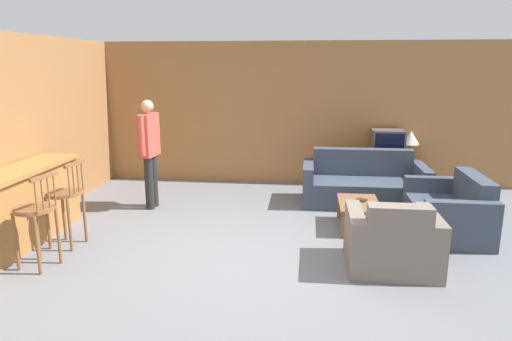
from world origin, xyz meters
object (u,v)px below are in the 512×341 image
object	(u,v)px
table_lamp	(411,138)
person_by_window	(149,148)
couch_far	(363,185)
coffee_table	(359,206)
book_on_table	(361,200)
bar_chair_mid	(66,199)
tv	(387,145)
armchair_near	(392,243)
bar_chair_near	(36,216)
tv_unit	(385,175)
loveseat_right	(450,212)

from	to	relation	value
table_lamp	person_by_window	size ratio (longest dim) A/B	0.31
couch_far	coffee_table	bearing A→B (deg)	-99.29
book_on_table	bar_chair_mid	bearing A→B (deg)	-162.87
table_lamp	tv	bearing A→B (deg)	-179.56
book_on_table	table_lamp	size ratio (longest dim) A/B	0.35
armchair_near	tv	distance (m)	3.37
bar_chair_near	tv	size ratio (longest dim) A/B	1.92
tv	book_on_table	distance (m)	2.12
bar_chair_near	table_lamp	xyz separation A→B (m)	(4.69, 3.72, 0.34)
coffee_table	tv_unit	xyz separation A→B (m)	(0.67, 2.05, -0.03)
bar_chair_mid	couch_far	xyz separation A→B (m)	(3.81, 2.24, -0.30)
table_lamp	armchair_near	bearing A→B (deg)	-104.21
bar_chair_mid	loveseat_right	world-z (taller)	bar_chair_mid
bar_chair_mid	tv	bearing A→B (deg)	35.81
bar_chair_mid	table_lamp	distance (m)	5.63
couch_far	armchair_near	bearing A→B (deg)	-89.15
bar_chair_mid	couch_far	distance (m)	4.44
coffee_table	tv	size ratio (longest dim) A/B	1.55
book_on_table	tv	bearing A→B (deg)	72.09
tv	book_on_table	bearing A→B (deg)	-107.91
couch_far	table_lamp	size ratio (longest dim) A/B	3.77
bar_chair_near	table_lamp	world-z (taller)	bar_chair_near
bar_chair_mid	tv	xyz separation A→B (m)	(4.29, 3.10, 0.22)
tv_unit	tv	size ratio (longest dim) A/B	2.02
book_on_table	table_lamp	world-z (taller)	table_lamp
loveseat_right	tv_unit	distance (m)	2.18
person_by_window	couch_far	bearing A→B (deg)	10.85
bar_chair_mid	tv_unit	xyz separation A→B (m)	(4.29, 3.10, -0.32)
loveseat_right	tv_unit	world-z (taller)	loveseat_right
bar_chair_mid	couch_far	bearing A→B (deg)	30.48
bar_chair_near	person_by_window	xyz separation A→B (m)	(0.51, 2.23, 0.35)
bar_chair_mid	tv_unit	world-z (taller)	bar_chair_mid
couch_far	tv	world-z (taller)	tv
tv	table_lamp	xyz separation A→B (m)	(0.39, 0.00, 0.12)
bar_chair_mid	person_by_window	xyz separation A→B (m)	(0.50, 1.61, 0.35)
book_on_table	loveseat_right	bearing A→B (deg)	-7.51
coffee_table	person_by_window	size ratio (longest dim) A/B	0.51
bar_chair_near	bar_chair_mid	size ratio (longest dim) A/B	1.00
loveseat_right	bar_chair_mid	bearing A→B (deg)	-168.48
bar_chair_near	book_on_table	world-z (taller)	bar_chair_near
tv	table_lamp	bearing A→B (deg)	0.44
coffee_table	tv_unit	bearing A→B (deg)	71.81
loveseat_right	book_on_table	distance (m)	1.15
coffee_table	tv	bearing A→B (deg)	71.79
tv	bar_chair_mid	bearing A→B (deg)	-144.19
tv	book_on_table	world-z (taller)	tv
armchair_near	person_by_window	size ratio (longest dim) A/B	0.57
bar_chair_near	coffee_table	world-z (taller)	bar_chair_near
loveseat_right	coffee_table	size ratio (longest dim) A/B	1.58
armchair_near	tv_unit	size ratio (longest dim) A/B	0.86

